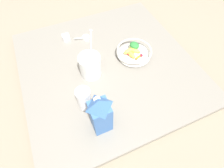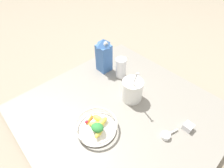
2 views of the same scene
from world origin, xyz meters
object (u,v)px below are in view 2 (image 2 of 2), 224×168
Objects in this scene: milk_carton at (104,55)px; yogurt_tub at (132,89)px; drinking_cup at (121,67)px; spice_jar at (188,127)px; fruit_bowl at (97,126)px.

yogurt_tub is at bearing -100.89° from milk_carton.
drinking_cup is at bearing 62.76° from yogurt_tub.
drinking_cup is at bearing -74.30° from milk_carton.
spice_jar is at bearing -80.64° from yogurt_tub.
drinking_cup is at bearing 29.54° from fruit_bowl.
yogurt_tub is at bearing 99.36° from spice_jar.
milk_carton is (0.36, 0.36, 0.09)m from fruit_bowl.
milk_carton is at bearing 44.78° from fruit_bowl.
yogurt_tub is 1.85× the size of drinking_cup.
fruit_bowl is 0.30m from yogurt_tub.
milk_carton reaches higher than drinking_cup.
milk_carton is at bearing 105.70° from drinking_cup.
spice_jar is (0.36, -0.32, -0.02)m from fruit_bowl.
milk_carton is 5.38× the size of spice_jar.
fruit_bowl is 0.48m from spice_jar.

